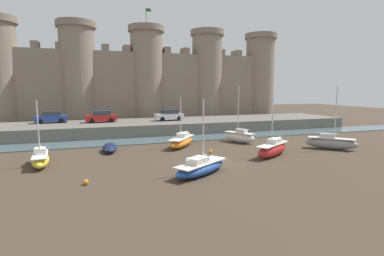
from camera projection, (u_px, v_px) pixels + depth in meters
ground_plane at (215, 163)px, 25.05m from camera, size 160.00×160.00×0.00m
water_channel at (175, 139)px, 36.87m from camera, size 80.00×4.50×0.10m
quay_road at (161, 126)px, 43.58m from camera, size 57.10×10.00×1.59m
castle at (147, 80)px, 52.36m from camera, size 51.27×6.18×19.85m
sailboat_foreground_centre at (201, 167)px, 21.69m from camera, size 5.35×4.23×5.49m
sailboat_near_channel_right at (273, 149)px, 27.66m from camera, size 5.28×3.99×5.36m
sailboat_foreground_right at (40, 159)px, 24.15m from camera, size 1.68×4.55×5.32m
sailboat_midflat_right at (331, 143)px, 30.85m from camera, size 4.40×4.43×6.42m
sailboat_foreground_left at (239, 137)px, 34.74m from camera, size 2.99×4.17×6.67m
rowboat_near_channel_left at (110, 147)px, 29.81m from camera, size 1.68×4.02×0.77m
sailboat_midflat_left at (182, 141)px, 32.15m from camera, size 4.51×5.29×5.36m
mooring_buoy_near_channel at (279, 144)px, 32.99m from camera, size 0.36×0.36×0.36m
mooring_buoy_off_centre at (86, 182)px, 19.38m from camera, size 0.37×0.37×0.37m
mooring_buoy_mid_mud at (211, 151)px, 28.95m from camera, size 0.37×0.37×0.37m
car_quay_east at (101, 117)px, 41.46m from camera, size 4.20×2.09×1.62m
car_quay_centre_west at (169, 115)px, 43.79m from camera, size 4.20×2.09×1.62m
car_quay_centre_east at (51, 117)px, 40.70m from camera, size 4.20×2.09×1.62m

